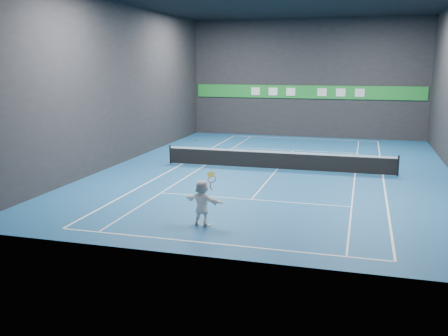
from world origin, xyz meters
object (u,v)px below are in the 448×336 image
(tennis_net, at_px, (277,160))
(player, at_px, (202,203))
(tennis_racket, at_px, (212,180))
(tennis_ball, at_px, (196,139))

(tennis_net, bearing_deg, player, -95.23)
(player, relative_size, tennis_racket, 2.26)
(tennis_racket, bearing_deg, tennis_net, 86.65)
(player, bearing_deg, tennis_net, -79.45)
(player, height_order, tennis_ball, tennis_ball)
(tennis_racket, bearing_deg, player, -172.03)
(player, relative_size, tennis_net, 0.13)
(tennis_ball, distance_m, tennis_racket, 1.52)
(player, bearing_deg, tennis_racket, -156.25)
(player, xyz_separation_m, tennis_racket, (0.34, 0.05, 0.84))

